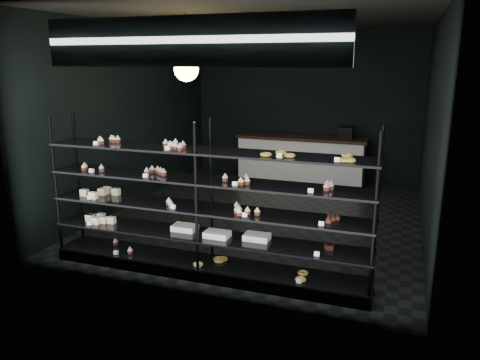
% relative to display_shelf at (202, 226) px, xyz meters
% --- Properties ---
extents(room, '(5.01, 6.01, 3.20)m').
position_rel_display_shelf_xyz_m(room, '(0.08, 2.45, 0.97)').
color(room, black).
rests_on(room, ground).
extents(display_shelf, '(4.00, 0.50, 1.91)m').
position_rel_display_shelf_xyz_m(display_shelf, '(0.00, 0.00, 0.00)').
color(display_shelf, black).
rests_on(display_shelf, room).
extents(signage, '(3.30, 0.05, 0.50)m').
position_rel_display_shelf_xyz_m(signage, '(0.08, -0.48, 2.12)').
color(signage, '#0B1838').
rests_on(signage, room).
extents(pendant_lamp, '(0.34, 0.34, 0.90)m').
position_rel_display_shelf_xyz_m(pendant_lamp, '(-0.67, 1.06, 1.82)').
color(pendant_lamp, black).
rests_on(pendant_lamp, room).
extents(service_counter, '(2.78, 0.65, 1.23)m').
position_rel_display_shelf_xyz_m(service_counter, '(0.15, 4.95, -0.13)').
color(service_counter, white).
rests_on(service_counter, room).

